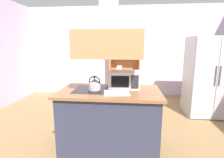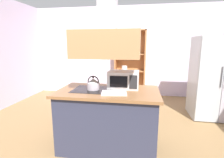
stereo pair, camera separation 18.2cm
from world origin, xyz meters
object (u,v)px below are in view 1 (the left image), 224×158
Objects in this scene: kettle at (95,84)px; microwave at (124,79)px; refrigerator at (209,77)px; dish_cabinet at (125,67)px; cutting_board at (117,93)px.

microwave is (0.43, 0.19, 0.04)m from kettle.
dish_cabinet is at bearing 145.81° from refrigerator.
refrigerator reaches higher than cutting_board.
refrigerator is 0.87× the size of dish_cabinet.
kettle is (-0.36, -2.80, 0.10)m from dish_cabinet.
refrigerator is 2.54m from cutting_board.
kettle is at bearing -146.02° from refrigerator.
dish_cabinet reaches higher than kettle.
microwave is (0.09, 0.35, 0.12)m from cutting_board.
cutting_board is at bearing -138.85° from refrigerator.
cutting_board is (-0.02, -2.96, 0.02)m from dish_cabinet.
cutting_board is at bearing -25.02° from kettle.
kettle is 0.38m from cutting_board.
microwave reaches higher than cutting_board.
microwave is at bearing 74.98° from cutting_board.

